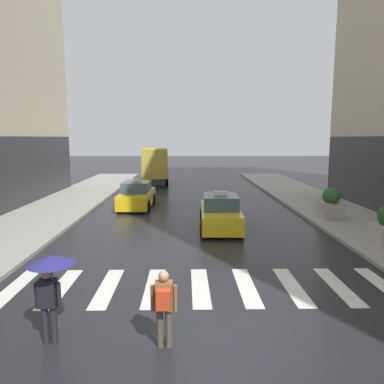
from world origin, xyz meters
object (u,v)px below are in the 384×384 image
taxi_second (137,196)px  box_truck (156,164)px  taxi_lead (220,213)px  pedestrian_with_umbrella (50,275)px  pedestrian_with_backpack (164,303)px  planter_mid_block (331,204)px

taxi_second → box_truck: 11.40m
taxi_lead → pedestrian_with_umbrella: (-4.46, -9.74, 0.79)m
pedestrian_with_backpack → planter_mid_block: bearing=54.7°
taxi_lead → box_truck: (-4.44, 16.69, 1.13)m
taxi_second → planter_mid_block: 11.36m
taxi_second → planter_mid_block: bearing=-19.9°
pedestrian_with_backpack → planter_mid_block: planter_mid_block is taller
taxi_lead → taxi_second: same height
taxi_lead → taxi_second: (-4.71, 5.34, 0.00)m
pedestrian_with_backpack → planter_mid_block: 14.01m
taxi_lead → pedestrian_with_backpack: (-2.11, -9.95, 0.25)m
taxi_lead → taxi_second: 7.12m
pedestrian_with_backpack → taxi_second: bearing=99.6°
taxi_lead → pedestrian_with_umbrella: bearing=-114.6°
planter_mid_block → box_truck: bearing=124.4°
box_truck → taxi_second: bearing=-91.3°
planter_mid_block → taxi_second: bearing=160.1°
taxi_lead → planter_mid_block: 6.15m
pedestrian_with_umbrella → pedestrian_with_backpack: bearing=-5.1°
box_truck → pedestrian_with_umbrella: 26.43m
taxi_second → box_truck: bearing=88.7°
pedestrian_with_backpack → planter_mid_block: size_ratio=1.03×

